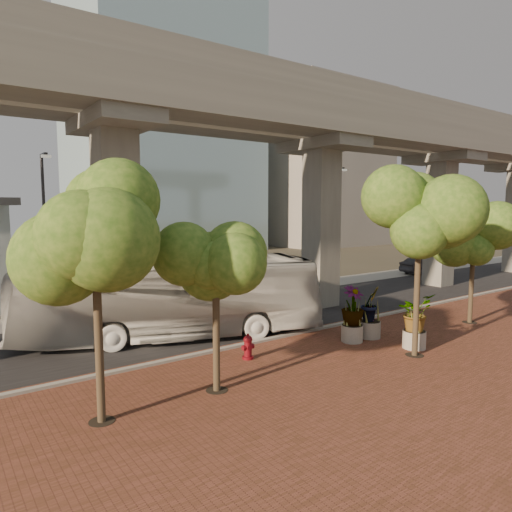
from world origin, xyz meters
TOP-DOWN VIEW (x-y plane):
  - ground at (0.00, 0.00)m, footprint 160.00×160.00m
  - brick_plaza at (0.00, -8.00)m, footprint 70.00×13.00m
  - asphalt_road at (0.00, 2.00)m, footprint 90.00×8.00m
  - curb_strip at (0.00, -2.00)m, footprint 70.00×0.25m
  - far_sidewalk at (0.00, 7.50)m, footprint 90.00×3.00m
  - transit_viaduct at (0.00, 2.00)m, footprint 72.00×5.60m
  - midrise_block at (38.00, 36.00)m, footprint 18.00×16.00m
  - transit_bus at (-4.01, 0.87)m, footprint 13.34×7.28m
  - parked_car at (22.28, 5.99)m, footprint 4.60×2.36m
  - fire_hydrant at (-2.99, -3.46)m, footprint 0.48×0.44m
  - planter_front at (3.27, -6.35)m, footprint 2.05×2.05m
  - planter_right at (1.91, -4.24)m, footprint 2.25×2.25m
  - planter_left at (3.00, -4.27)m, footprint 2.10×2.10m
  - street_tree_far_west at (-9.09, -5.35)m, footprint 4.07×4.07m
  - street_tree_near_west at (-5.50, -5.36)m, footprint 3.37×3.37m
  - street_tree_near_east at (2.50, -6.93)m, footprint 4.25×4.25m
  - street_tree_far_east at (9.13, -5.45)m, footprint 3.74×3.74m
  - streetlamp_west at (-8.02, 6.14)m, footprint 0.41×1.19m
  - streetlamp_east at (10.79, 5.78)m, footprint 0.42×1.23m

SIDE VIEW (x-z plane):
  - ground at x=0.00m, z-range 0.00..0.00m
  - asphalt_road at x=0.00m, z-range 0.00..0.04m
  - brick_plaza at x=0.00m, z-range 0.00..0.06m
  - far_sidewalk at x=0.00m, z-range 0.00..0.06m
  - curb_strip at x=0.00m, z-range 0.00..0.16m
  - fire_hydrant at x=-2.99m, z-range 0.04..1.01m
  - parked_car at x=22.28m, z-range 0.00..1.44m
  - planter_front at x=3.27m, z-range 0.30..2.56m
  - planter_left at x=3.00m, z-range 0.31..2.61m
  - planter_right at x=1.91m, z-range 0.31..2.72m
  - transit_bus at x=-4.01m, z-range 0.00..3.64m
  - street_tree_near_west at x=-5.50m, z-range 1.37..7.10m
  - street_tree_far_east at x=9.13m, z-range 1.34..7.36m
  - streetlamp_west at x=-8.02m, z-range 0.69..8.90m
  - streetlamp_east at x=10.79m, z-range 0.71..9.17m
  - street_tree_far_west at x=-9.09m, z-range 1.64..8.55m
  - street_tree_near_east at x=2.50m, z-range 1.76..9.07m
  - transit_viaduct at x=0.00m, z-range 1.09..13.49m
  - midrise_block at x=38.00m, z-range 0.00..24.00m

